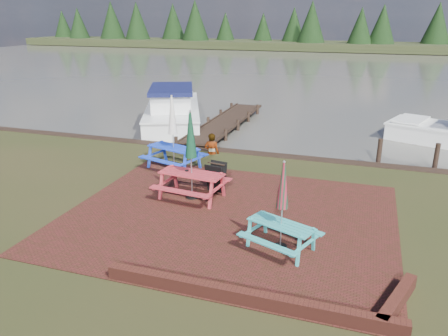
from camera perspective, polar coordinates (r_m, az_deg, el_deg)
name	(u,v)px	position (r m, az deg, el deg)	size (l,w,h in m)	color
ground	(217,233)	(11.45, -0.95, -8.49)	(120.00, 120.00, 0.00)	black
paving	(229,217)	(12.30, 0.59, -6.38)	(9.00, 7.50, 0.02)	#391C12
brick_wall	(280,298)	(8.92, 7.33, -16.53)	(6.21, 1.79, 0.30)	#4C1E16
water	(336,70)	(46.98, 14.43, 12.27)	(120.00, 60.00, 0.02)	#4A4640
far_treeline	(353,28)	(75.65, 16.51, 17.09)	(120.00, 10.00, 8.10)	black
picnic_table_teal	(282,220)	(10.47, 7.52, -6.71)	(2.02, 1.92, 2.23)	teal
picnic_table_red	(191,169)	(13.22, -4.27, -0.12)	(2.14, 1.94, 2.72)	#AF2D35
picnic_table_blue	(173,144)	(15.93, -6.63, 3.17)	(2.33, 2.19, 2.68)	blue
chalkboard	(216,177)	(13.84, -1.04, -1.20)	(0.62, 0.65, 0.95)	black
jetty	(225,123)	(22.54, 0.09, 5.96)	(1.76, 9.08, 1.00)	black
boat_jetty	(173,112)	(23.56, -6.72, 7.33)	(5.58, 8.33, 2.29)	white
person	(212,134)	(17.56, -1.63, 4.51)	(0.62, 0.40, 1.69)	gray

